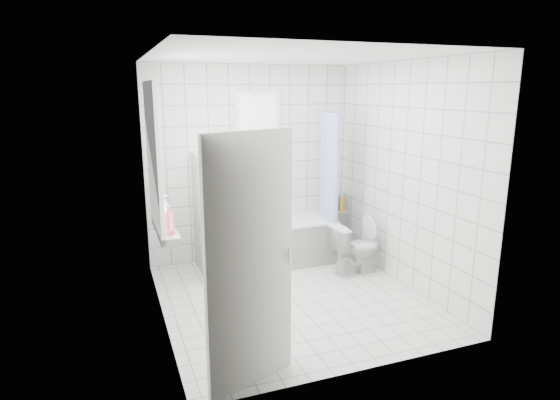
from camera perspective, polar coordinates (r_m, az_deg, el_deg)
name	(u,v)px	position (r m, az deg, el deg)	size (l,w,h in m)	color
ground	(291,298)	(5.36, 1.41, -11.80)	(3.00, 3.00, 0.00)	white
ceiling	(293,56)	(4.87, 1.59, 17.13)	(3.00, 3.00, 0.00)	white
wall_back	(251,164)	(6.35, -3.59, 4.45)	(2.80, 0.02, 2.60)	white
wall_front	(365,220)	(3.64, 10.36, -2.46)	(2.80, 0.02, 2.60)	white
wall_left	(157,194)	(4.63, -14.81, 0.68)	(0.02, 3.00, 2.60)	white
wall_right	(404,176)	(5.62, 14.87, 2.87)	(0.02, 3.00, 2.60)	white
window_left	(156,159)	(4.87, -14.86, 4.89)	(0.01, 0.90, 1.40)	white
window_back	(258,115)	(6.27, -2.67, 10.33)	(0.50, 0.01, 0.50)	white
window_sill	(165,229)	(5.03, -13.85, -3.43)	(0.18, 1.02, 0.08)	white
door	(250,265)	(3.54, -3.63, -7.86)	(0.04, 0.80, 2.00)	silver
bathtub	(271,242)	(6.29, -1.08, -5.09)	(1.65, 0.77, 0.58)	white
partition_wall	(205,216)	(5.88, -9.13, -1.89)	(0.15, 0.85, 1.50)	white
tiled_ledge	(335,229)	(6.93, 6.69, -3.56)	(0.40, 0.24, 0.55)	white
toilet	(356,249)	(5.99, 9.23, -5.86)	(0.36, 0.64, 0.65)	silver
curtain_rod	(326,111)	(6.24, 5.67, 10.72)	(0.02, 0.02, 0.80)	silver
shower_curtain	(329,181)	(6.23, 6.01, 2.37)	(0.14, 0.48, 1.78)	#5064EB
tub_faucet	(270,195)	(6.47, -1.25, 0.59)	(0.18, 0.06, 0.06)	silver
sill_bottles	(166,214)	(4.93, -13.76, -1.70)	(0.14, 0.74, 0.30)	#F96185
ledge_bottles	(338,203)	(6.84, 7.11, -0.41)	(0.18, 0.15, 0.23)	yellow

